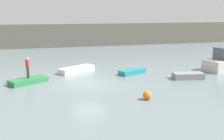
# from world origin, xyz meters

# --- Properties ---
(ground_plane) EXTENTS (120.00, 120.00, 0.00)m
(ground_plane) POSITION_xyz_m (0.00, 0.00, 0.00)
(ground_plane) COLOR slate
(embankment_wall) EXTENTS (80.00, 1.20, 3.81)m
(embankment_wall) POSITION_xyz_m (0.00, 24.64, 1.90)
(embankment_wall) COLOR #666056
(embankment_wall) RESTS_ON ground_plane
(rowboat_green) EXTENTS (3.31, 2.62, 0.44)m
(rowboat_green) POSITION_xyz_m (-4.74, 1.44, 0.22)
(rowboat_green) COLOR #2D7F47
(rowboat_green) RESTS_ON ground_plane
(rowboat_white) EXTENTS (3.78, 2.91, 0.52)m
(rowboat_white) POSITION_xyz_m (-0.27, 4.71, 0.26)
(rowboat_white) COLOR white
(rowboat_white) RESTS_ON ground_plane
(rowboat_teal) EXTENTS (2.87, 2.00, 0.43)m
(rowboat_teal) POSITION_xyz_m (4.67, 2.47, 0.22)
(rowboat_teal) COLOR teal
(rowboat_teal) RESTS_ON ground_plane
(rowboat_grey) EXTENTS (2.80, 1.68, 0.53)m
(rowboat_grey) POSITION_xyz_m (8.75, -0.67, 0.27)
(rowboat_grey) COLOR gray
(rowboat_grey) RESTS_ON ground_plane
(person_red_shirt) EXTENTS (0.32, 0.32, 1.74)m
(person_red_shirt) POSITION_xyz_m (-4.74, 1.44, 1.42)
(person_red_shirt) COLOR #38332D
(person_red_shirt) RESTS_ON rowboat_green
(mooring_buoy) EXTENTS (0.60, 0.60, 0.60)m
(mooring_buoy) POSITION_xyz_m (2.99, -5.16, 0.30)
(mooring_buoy) COLOR orange
(mooring_buoy) RESTS_ON ground_plane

